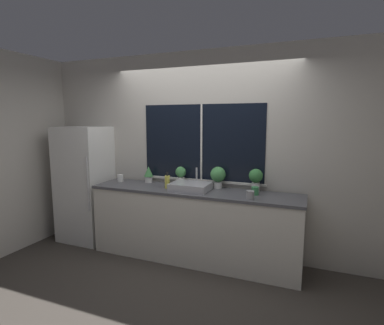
% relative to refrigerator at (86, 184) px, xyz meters
% --- Properties ---
extents(ground_plane, '(14.00, 14.00, 0.00)m').
position_rel_refrigerator_xyz_m(ground_plane, '(1.75, -0.32, -0.85)').
color(ground_plane, '#38332D').
extents(wall_back, '(8.00, 0.09, 2.70)m').
position_rel_refrigerator_xyz_m(wall_back, '(1.75, 0.30, 0.50)').
color(wall_back, '#BCB7AD').
rests_on(wall_back, ground_plane).
extents(wall_left, '(0.06, 7.00, 2.70)m').
position_rel_refrigerator_xyz_m(wall_left, '(-0.63, 1.18, 0.50)').
color(wall_left, '#BCB7AD').
rests_on(wall_left, ground_plane).
extents(counter, '(2.71, 0.58, 0.92)m').
position_rel_refrigerator_xyz_m(counter, '(1.75, -0.05, -0.39)').
color(counter, silver).
rests_on(counter, ground_plane).
extents(refrigerator, '(0.70, 0.63, 1.70)m').
position_rel_refrigerator_xyz_m(refrigerator, '(0.00, 0.00, 0.00)').
color(refrigerator, silver).
rests_on(refrigerator, ground_plane).
extents(sink, '(0.48, 0.42, 0.25)m').
position_rel_refrigerator_xyz_m(sink, '(1.73, -0.06, 0.12)').
color(sink, '#ADADB2').
rests_on(sink, counter).
extents(potted_plant_far_left, '(0.13, 0.13, 0.23)m').
position_rel_refrigerator_xyz_m(potted_plant_far_left, '(0.99, 0.16, 0.19)').
color(potted_plant_far_left, white).
rests_on(potted_plant_far_left, counter).
extents(potted_plant_center_left, '(0.14, 0.14, 0.25)m').
position_rel_refrigerator_xyz_m(potted_plant_center_left, '(1.49, 0.16, 0.21)').
color(potted_plant_center_left, white).
rests_on(potted_plant_center_left, counter).
extents(potted_plant_center_right, '(0.20, 0.20, 0.28)m').
position_rel_refrigerator_xyz_m(potted_plant_center_right, '(2.02, 0.16, 0.24)').
color(potted_plant_center_right, white).
rests_on(potted_plant_center_right, counter).
extents(potted_plant_far_right, '(0.17, 0.17, 0.28)m').
position_rel_refrigerator_xyz_m(potted_plant_far_right, '(2.50, 0.16, 0.24)').
color(potted_plant_far_right, white).
rests_on(potted_plant_far_right, counter).
extents(soap_bottle, '(0.07, 0.07, 0.21)m').
position_rel_refrigerator_xyz_m(soap_bottle, '(1.41, -0.08, 0.16)').
color(soap_bottle, '#DBD14C').
rests_on(soap_bottle, counter).
extents(mug_white, '(0.08, 0.08, 0.10)m').
position_rel_refrigerator_xyz_m(mug_white, '(0.59, 0.05, 0.12)').
color(mug_white, white).
rests_on(mug_white, counter).
extents(mug_grey, '(0.09, 0.09, 0.09)m').
position_rel_refrigerator_xyz_m(mug_grey, '(2.51, -0.22, 0.12)').
color(mug_grey, gray).
rests_on(mug_grey, counter).
extents(mug_green, '(0.09, 0.09, 0.10)m').
position_rel_refrigerator_xyz_m(mug_green, '(2.53, -0.01, 0.12)').
color(mug_green, '#38844C').
rests_on(mug_green, counter).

